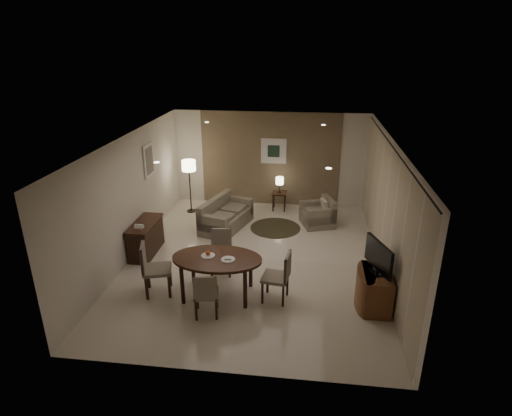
# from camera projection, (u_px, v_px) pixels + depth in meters

# --- Properties ---
(room_shell) EXTENTS (5.50, 7.00, 2.70)m
(room_shell) POSITION_uv_depth(u_px,v_px,m) (257.00, 196.00, 9.39)
(room_shell) COLOR beige
(room_shell) RESTS_ON ground
(taupe_accent) EXTENTS (3.96, 0.03, 2.70)m
(taupe_accent) POSITION_uv_depth(u_px,v_px,m) (270.00, 159.00, 12.23)
(taupe_accent) COLOR #78614A
(taupe_accent) RESTS_ON wall_back
(curtain_wall) EXTENTS (0.08, 6.70, 2.58)m
(curtain_wall) POSITION_uv_depth(u_px,v_px,m) (385.00, 210.00, 8.73)
(curtain_wall) COLOR beige
(curtain_wall) RESTS_ON wall_right
(curtain_rod) EXTENTS (0.03, 6.80, 0.03)m
(curtain_rod) POSITION_uv_depth(u_px,v_px,m) (392.00, 147.00, 8.24)
(curtain_rod) COLOR black
(curtain_rod) RESTS_ON wall_right
(art_back_frame) EXTENTS (0.72, 0.03, 0.72)m
(art_back_frame) POSITION_uv_depth(u_px,v_px,m) (274.00, 151.00, 12.11)
(art_back_frame) COLOR silver
(art_back_frame) RESTS_ON wall_back
(art_back_canvas) EXTENTS (0.34, 0.01, 0.34)m
(art_back_canvas) POSITION_uv_depth(u_px,v_px,m) (274.00, 151.00, 12.09)
(art_back_canvas) COLOR #1B3223
(art_back_canvas) RESTS_ON wall_back
(art_left_frame) EXTENTS (0.03, 0.60, 0.80)m
(art_left_frame) POSITION_uv_depth(u_px,v_px,m) (149.00, 160.00, 10.25)
(art_left_frame) COLOR silver
(art_left_frame) RESTS_ON wall_left
(art_left_canvas) EXTENTS (0.01, 0.46, 0.64)m
(art_left_canvas) POSITION_uv_depth(u_px,v_px,m) (149.00, 160.00, 10.25)
(art_left_canvas) COLOR gray
(art_left_canvas) RESTS_ON wall_left
(downlight_nl) EXTENTS (0.10, 0.10, 0.01)m
(downlight_nl) POSITION_uv_depth(u_px,v_px,m) (157.00, 162.00, 7.03)
(downlight_nl) COLOR white
(downlight_nl) RESTS_ON ceiling
(downlight_nr) EXTENTS (0.10, 0.10, 0.01)m
(downlight_nr) POSITION_uv_depth(u_px,v_px,m) (329.00, 168.00, 6.71)
(downlight_nr) COLOR white
(downlight_nr) RESTS_ON ceiling
(downlight_fl) EXTENTS (0.10, 0.10, 0.01)m
(downlight_fl) POSITION_uv_depth(u_px,v_px,m) (207.00, 122.00, 10.35)
(downlight_fl) COLOR white
(downlight_fl) RESTS_ON ceiling
(downlight_fr) EXTENTS (0.10, 0.10, 0.01)m
(downlight_fr) POSITION_uv_depth(u_px,v_px,m) (324.00, 125.00, 10.03)
(downlight_fr) COLOR white
(downlight_fr) RESTS_ON ceiling
(console_desk) EXTENTS (0.48, 1.20, 0.75)m
(console_desk) POSITION_uv_depth(u_px,v_px,m) (146.00, 238.00, 9.67)
(console_desk) COLOR #412515
(console_desk) RESTS_ON floor
(telephone) EXTENTS (0.20, 0.14, 0.09)m
(telephone) POSITION_uv_depth(u_px,v_px,m) (139.00, 226.00, 9.24)
(telephone) COLOR white
(telephone) RESTS_ON console_desk
(tv_cabinet) EXTENTS (0.48, 0.90, 0.70)m
(tv_cabinet) POSITION_uv_depth(u_px,v_px,m) (376.00, 290.00, 7.74)
(tv_cabinet) COLOR brown
(tv_cabinet) RESTS_ON floor
(flat_tv) EXTENTS (0.36, 0.85, 0.60)m
(flat_tv) POSITION_uv_depth(u_px,v_px,m) (379.00, 257.00, 7.49)
(flat_tv) COLOR black
(flat_tv) RESTS_ON tv_cabinet
(dining_table) EXTENTS (1.69, 1.06, 0.79)m
(dining_table) POSITION_uv_depth(u_px,v_px,m) (218.00, 276.00, 8.08)
(dining_table) COLOR #412515
(dining_table) RESTS_ON floor
(chair_near) EXTENTS (0.50, 0.50, 0.88)m
(chair_near) POSITION_uv_depth(u_px,v_px,m) (206.00, 293.00, 7.48)
(chair_near) COLOR #776B5C
(chair_near) RESTS_ON floor
(chair_far) EXTENTS (0.50, 0.50, 0.92)m
(chair_far) POSITION_uv_depth(u_px,v_px,m) (221.00, 253.00, 8.81)
(chair_far) COLOR #776B5C
(chair_far) RESTS_ON floor
(chair_left) EXTENTS (0.62, 0.62, 1.04)m
(chair_left) POSITION_uv_depth(u_px,v_px,m) (157.00, 269.00, 8.09)
(chair_left) COLOR #776B5C
(chair_left) RESTS_ON floor
(chair_right) EXTENTS (0.53, 0.53, 0.97)m
(chair_right) POSITION_uv_depth(u_px,v_px,m) (275.00, 277.00, 7.89)
(chair_right) COLOR #776B5C
(chair_right) RESTS_ON floor
(plate_a) EXTENTS (0.26, 0.26, 0.02)m
(plate_a) POSITION_uv_depth(u_px,v_px,m) (208.00, 256.00, 8.00)
(plate_a) COLOR white
(plate_a) RESTS_ON dining_table
(plate_b) EXTENTS (0.26, 0.26, 0.02)m
(plate_b) POSITION_uv_depth(u_px,v_px,m) (228.00, 259.00, 7.86)
(plate_b) COLOR white
(plate_b) RESTS_ON dining_table
(fruit_apple) EXTENTS (0.09, 0.09, 0.09)m
(fruit_apple) POSITION_uv_depth(u_px,v_px,m) (208.00, 253.00, 7.98)
(fruit_apple) COLOR #B65014
(fruit_apple) RESTS_ON plate_a
(napkin) EXTENTS (0.12, 0.08, 0.03)m
(napkin) POSITION_uv_depth(u_px,v_px,m) (228.00, 258.00, 7.85)
(napkin) COLOR white
(napkin) RESTS_ON plate_b
(round_rug) EXTENTS (1.29, 1.29, 0.01)m
(round_rug) POSITION_uv_depth(u_px,v_px,m) (275.00, 228.00, 11.08)
(round_rug) COLOR #413A24
(round_rug) RESTS_ON floor
(sofa) EXTENTS (1.78, 1.25, 0.76)m
(sofa) POSITION_uv_depth(u_px,v_px,m) (226.00, 214.00, 10.98)
(sofa) COLOR #776B5C
(sofa) RESTS_ON floor
(armchair) EXTENTS (0.97, 1.00, 0.72)m
(armchair) POSITION_uv_depth(u_px,v_px,m) (318.00, 212.00, 11.14)
(armchair) COLOR #776B5C
(armchair) RESTS_ON floor
(side_table) EXTENTS (0.40, 0.40, 0.52)m
(side_table) POSITION_uv_depth(u_px,v_px,m) (279.00, 201.00, 12.18)
(side_table) COLOR black
(side_table) RESTS_ON floor
(table_lamp) EXTENTS (0.22, 0.22, 0.50)m
(table_lamp) POSITION_uv_depth(u_px,v_px,m) (280.00, 184.00, 11.99)
(table_lamp) COLOR #FFEAC1
(table_lamp) RESTS_ON side_table
(floor_lamp) EXTENTS (0.38, 0.38, 1.49)m
(floor_lamp) POSITION_uv_depth(u_px,v_px,m) (190.00, 186.00, 11.87)
(floor_lamp) COLOR #FFE5B7
(floor_lamp) RESTS_ON floor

